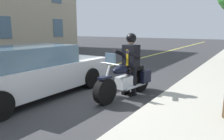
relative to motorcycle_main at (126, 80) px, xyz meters
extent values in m
plane|color=#333335|center=(0.44, -1.09, -0.45)|extent=(80.00, 80.00, 0.00)
cube|color=#E5DB4C|center=(0.44, -3.09, -0.45)|extent=(60.00, 0.16, 0.01)
cylinder|color=black|center=(0.84, -0.11, -0.12)|extent=(0.68, 0.29, 0.66)
cylinder|color=black|center=(-0.70, 0.09, -0.12)|extent=(0.68, 0.29, 0.66)
cube|color=silver|center=(0.04, -0.01, -0.03)|extent=(0.59, 0.35, 0.32)
ellipsoid|color=black|center=(0.24, -0.04, 0.33)|extent=(0.59, 0.35, 0.24)
cube|color=black|center=(-0.30, 0.04, 0.29)|extent=(0.73, 0.37, 0.12)
cube|color=black|center=(-0.62, 0.30, 0.03)|extent=(0.41, 0.17, 0.36)
cube|color=black|center=(-0.68, -0.13, 0.03)|extent=(0.41, 0.17, 0.36)
cylinder|color=silver|center=(0.82, -0.11, 0.15)|extent=(0.35, 0.10, 0.76)
cylinder|color=silver|center=(0.66, -0.09, 0.55)|extent=(0.12, 0.60, 0.04)
cube|color=black|center=(0.84, -0.11, 0.23)|extent=(0.38, 0.21, 0.06)
cylinder|color=silver|center=(-0.23, 0.19, -0.19)|extent=(0.90, 0.20, 0.08)
cube|color=slate|center=(0.64, -0.09, 0.67)|extent=(0.08, 0.32, 0.28)
cylinder|color=black|center=(-0.19, 0.14, -0.03)|extent=(0.14, 0.14, 0.84)
cube|color=black|center=(-0.13, 0.14, -0.40)|extent=(0.27, 0.14, 0.10)
cylinder|color=black|center=(-0.22, -0.09, -0.03)|extent=(0.14, 0.14, 0.84)
cube|color=black|center=(-0.16, -0.10, -0.40)|extent=(0.27, 0.14, 0.10)
cube|color=black|center=(-0.20, 0.02, 0.67)|extent=(0.37, 0.44, 0.60)
cube|color=#B28C14|center=(-0.04, 0.00, 0.63)|extent=(0.03, 0.07, 0.44)
cylinder|color=black|center=(0.00, 0.22, 0.73)|extent=(0.56, 0.17, 0.28)
cylinder|color=black|center=(-0.05, -0.22, 0.73)|extent=(0.56, 0.17, 0.28)
sphere|color=tan|center=(-0.20, 0.02, 1.10)|extent=(0.22, 0.22, 0.22)
sphere|color=black|center=(-0.20, 0.02, 1.15)|extent=(0.28, 0.28, 0.28)
cube|color=silver|center=(1.37, -2.20, 0.10)|extent=(4.60, 1.80, 0.70)
cube|color=slate|center=(1.57, -2.20, 0.65)|extent=(2.40, 1.60, 0.60)
cylinder|color=black|center=(-0.08, -3.05, -0.13)|extent=(0.64, 0.22, 0.64)
cylinder|color=black|center=(-0.08, -1.35, -0.13)|extent=(0.64, 0.22, 0.64)
cube|color=slate|center=(-8.19, -12.06, 1.55)|extent=(1.10, 0.06, 1.60)
cube|color=slate|center=(-3.17, -12.06, 1.55)|extent=(1.10, 0.06, 1.60)
camera|label=1|loc=(4.68, 2.71, 1.37)|focal=32.27mm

